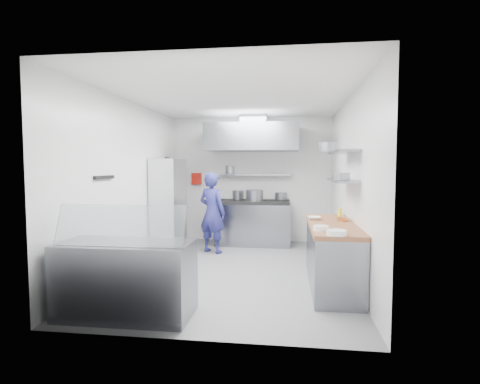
# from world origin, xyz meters

# --- Properties ---
(floor) EXTENTS (5.00, 5.00, 0.00)m
(floor) POSITION_xyz_m (0.00, 0.00, 0.00)
(floor) COLOR slate
(floor) RESTS_ON ground
(ceiling) EXTENTS (5.00, 5.00, 0.00)m
(ceiling) POSITION_xyz_m (0.00, 0.00, 2.80)
(ceiling) COLOR silver
(ceiling) RESTS_ON wall_back
(wall_back) EXTENTS (3.60, 2.80, 0.02)m
(wall_back) POSITION_xyz_m (0.00, 2.50, 1.40)
(wall_back) COLOR white
(wall_back) RESTS_ON floor
(wall_front) EXTENTS (3.60, 2.80, 0.02)m
(wall_front) POSITION_xyz_m (0.00, -2.50, 1.40)
(wall_front) COLOR white
(wall_front) RESTS_ON floor
(wall_left) EXTENTS (2.80, 5.00, 0.02)m
(wall_left) POSITION_xyz_m (-1.80, 0.00, 1.40)
(wall_left) COLOR white
(wall_left) RESTS_ON floor
(wall_right) EXTENTS (2.80, 5.00, 0.02)m
(wall_right) POSITION_xyz_m (1.80, 0.00, 1.40)
(wall_right) COLOR white
(wall_right) RESTS_ON floor
(gas_range) EXTENTS (1.60, 0.80, 0.90)m
(gas_range) POSITION_xyz_m (0.10, 2.10, 0.45)
(gas_range) COLOR gray
(gas_range) RESTS_ON floor
(cooktop) EXTENTS (1.57, 0.78, 0.06)m
(cooktop) POSITION_xyz_m (0.10, 2.10, 0.93)
(cooktop) COLOR black
(cooktop) RESTS_ON gas_range
(stock_pot_left) EXTENTS (0.25, 0.25, 0.20)m
(stock_pot_left) POSITION_xyz_m (-0.28, 2.41, 1.06)
(stock_pot_left) COLOR slate
(stock_pot_left) RESTS_ON cooktop
(stock_pot_mid) EXTENTS (0.37, 0.37, 0.24)m
(stock_pot_mid) POSITION_xyz_m (0.13, 1.96, 1.08)
(stock_pot_mid) COLOR slate
(stock_pot_mid) RESTS_ON cooktop
(stock_pot_right) EXTENTS (0.27, 0.27, 0.16)m
(stock_pot_right) POSITION_xyz_m (0.69, 2.41, 1.04)
(stock_pot_right) COLOR slate
(stock_pot_right) RESTS_ON cooktop
(over_range_shelf) EXTENTS (1.60, 0.30, 0.04)m
(over_range_shelf) POSITION_xyz_m (0.10, 2.34, 1.52)
(over_range_shelf) COLOR gray
(over_range_shelf) RESTS_ON wall_back
(shelf_pot_a) EXTENTS (0.24, 0.24, 0.18)m
(shelf_pot_a) POSITION_xyz_m (-0.48, 2.56, 1.63)
(shelf_pot_a) COLOR slate
(shelf_pot_a) RESTS_ON over_range_shelf
(extractor_hood) EXTENTS (1.90, 1.15, 0.55)m
(extractor_hood) POSITION_xyz_m (0.10, 1.93, 2.30)
(extractor_hood) COLOR gray
(extractor_hood) RESTS_ON wall_back
(hood_duct) EXTENTS (0.55, 0.55, 0.24)m
(hood_duct) POSITION_xyz_m (0.10, 2.15, 2.68)
(hood_duct) COLOR slate
(hood_duct) RESTS_ON extractor_hood
(red_firebox) EXTENTS (0.22, 0.10, 0.26)m
(red_firebox) POSITION_xyz_m (-1.25, 2.44, 1.42)
(red_firebox) COLOR #AA170D
(red_firebox) RESTS_ON wall_back
(chef) EXTENTS (0.68, 0.58, 1.59)m
(chef) POSITION_xyz_m (-0.63, 1.21, 0.79)
(chef) COLOR navy
(chef) RESTS_ON floor
(wire_rack) EXTENTS (0.50, 0.90, 1.85)m
(wire_rack) POSITION_xyz_m (-1.53, 1.24, 0.93)
(wire_rack) COLOR silver
(wire_rack) RESTS_ON floor
(rack_bin_a) EXTENTS (0.16, 0.20, 0.18)m
(rack_bin_a) POSITION_xyz_m (-1.53, 1.05, 0.80)
(rack_bin_a) COLOR white
(rack_bin_a) RESTS_ON wire_rack
(rack_bin_b) EXTENTS (0.13, 0.17, 0.15)m
(rack_bin_b) POSITION_xyz_m (-1.53, 1.31, 1.30)
(rack_bin_b) COLOR yellow
(rack_bin_b) RESTS_ON wire_rack
(rack_jar) EXTENTS (0.10, 0.10, 0.18)m
(rack_jar) POSITION_xyz_m (-1.48, 1.06, 1.80)
(rack_jar) COLOR black
(rack_jar) RESTS_ON wire_rack
(knife_strip) EXTENTS (0.04, 0.55, 0.05)m
(knife_strip) POSITION_xyz_m (-1.78, -0.90, 1.55)
(knife_strip) COLOR black
(knife_strip) RESTS_ON wall_left
(prep_counter_base) EXTENTS (0.62, 2.00, 0.84)m
(prep_counter_base) POSITION_xyz_m (1.48, -0.60, 0.42)
(prep_counter_base) COLOR gray
(prep_counter_base) RESTS_ON floor
(prep_counter_top) EXTENTS (0.65, 2.04, 0.06)m
(prep_counter_top) POSITION_xyz_m (1.48, -0.60, 0.87)
(prep_counter_top) COLOR #995D3E
(prep_counter_top) RESTS_ON prep_counter_base
(plate_stack_a) EXTENTS (0.24, 0.24, 0.06)m
(plate_stack_a) POSITION_xyz_m (1.42, -1.51, 0.93)
(plate_stack_a) COLOR white
(plate_stack_a) RESTS_ON prep_counter_top
(plate_stack_b) EXTENTS (0.20, 0.20, 0.06)m
(plate_stack_b) POSITION_xyz_m (1.27, -1.21, 0.93)
(plate_stack_b) COLOR white
(plate_stack_b) RESTS_ON prep_counter_top
(copper_pan) EXTENTS (0.16, 0.16, 0.06)m
(copper_pan) POSITION_xyz_m (1.66, -0.34, 0.93)
(copper_pan) COLOR #B86A34
(copper_pan) RESTS_ON prep_counter_top
(squeeze_bottle) EXTENTS (0.06, 0.06, 0.18)m
(squeeze_bottle) POSITION_xyz_m (1.62, -0.27, 0.99)
(squeeze_bottle) COLOR yellow
(squeeze_bottle) RESTS_ON prep_counter_top
(mixing_bowl) EXTENTS (0.22, 0.22, 0.05)m
(mixing_bowl) POSITION_xyz_m (1.25, -0.26, 0.92)
(mixing_bowl) COLOR white
(mixing_bowl) RESTS_ON prep_counter_top
(wall_shelf_lower) EXTENTS (0.30, 1.30, 0.04)m
(wall_shelf_lower) POSITION_xyz_m (1.64, -0.30, 1.50)
(wall_shelf_lower) COLOR gray
(wall_shelf_lower) RESTS_ON wall_right
(wall_shelf_upper) EXTENTS (0.30, 1.30, 0.04)m
(wall_shelf_upper) POSITION_xyz_m (1.64, -0.30, 1.92)
(wall_shelf_upper) COLOR gray
(wall_shelf_upper) RESTS_ON wall_right
(shelf_pot_c) EXTENTS (0.24, 0.24, 0.10)m
(shelf_pot_c) POSITION_xyz_m (1.57, -0.75, 1.57)
(shelf_pot_c) COLOR slate
(shelf_pot_c) RESTS_ON wall_shelf_lower
(shelf_pot_d) EXTENTS (0.28, 0.28, 0.14)m
(shelf_pot_d) POSITION_xyz_m (1.48, 0.13, 2.01)
(shelf_pot_d) COLOR slate
(shelf_pot_d) RESTS_ON wall_shelf_upper
(display_case) EXTENTS (1.50, 0.70, 0.85)m
(display_case) POSITION_xyz_m (-0.97, -2.00, 0.42)
(display_case) COLOR gray
(display_case) RESTS_ON floor
(display_glass) EXTENTS (1.47, 0.19, 0.42)m
(display_glass) POSITION_xyz_m (-0.97, -2.12, 1.07)
(display_glass) COLOR silver
(display_glass) RESTS_ON display_case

